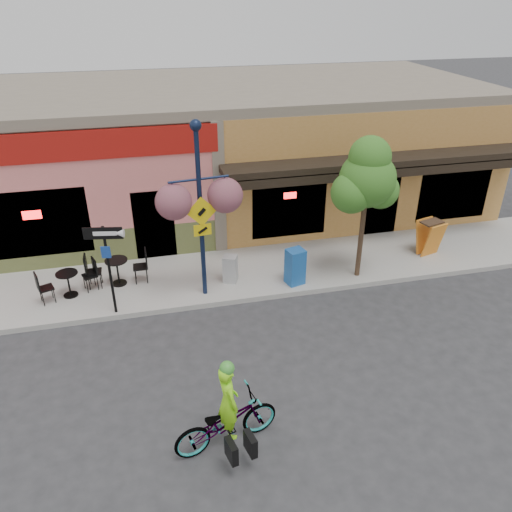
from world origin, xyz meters
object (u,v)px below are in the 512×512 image
Objects in this scene: cyclist_rider at (229,412)px; lamp_post at (201,214)px; bicycle at (226,422)px; newspaper_box_blue at (295,267)px; one_way_sign at (110,271)px; street_tree at (364,209)px; newspaper_box_grey at (230,269)px; building at (227,147)px.

lamp_post is at bearing -15.78° from cyclist_rider.
bicycle is 1.93× the size of newspaper_box_blue.
newspaper_box_blue is at bearing 14.19° from one_way_sign.
street_tree is (4.68, 4.95, 1.42)m from cyclist_rider.
lamp_post is 2.15m from newspaper_box_grey.
newspaper_box_grey is at bearing -24.20° from bicycle.
one_way_sign is (-2.04, 4.63, 0.83)m from bicycle.
street_tree is (3.63, -0.49, 1.65)m from newspaper_box_grey.
bicycle is 0.83× the size of one_way_sign.
cyclist_rider is at bearing -102.75° from bicycle.
street_tree is at bearing -6.70° from lamp_post.
building is 6.36m from newspaper_box_grey.
street_tree reaches higher than newspaper_box_grey.
cyclist_rider is 5.29m from lamp_post.
one_way_sign is 4.94m from newspaper_box_blue.
bicycle reaches higher than newspaper_box_grey.
cyclist_rider is 1.50× the size of newspaper_box_blue.
lamp_post is at bearing 19.32° from one_way_sign.
building is 17.54× the size of newspaper_box_blue.
building is 9.09× the size of bicycle.
cyclist_rider is 6.96m from street_tree.
lamp_post is (0.26, 4.99, 1.72)m from cyclist_rider.
street_tree is at bearing 13.25° from one_way_sign.
cyclist_rider is 0.64× the size of one_way_sign.
cyclist_rider is at bearing -133.40° from street_tree.
building is 6.76m from newspaper_box_blue.
cyclist_rider is (0.05, 0.00, 0.25)m from bicycle.
newspaper_box_blue is at bearing -7.31° from lamp_post.
lamp_post is 4.43m from street_tree.
newspaper_box_blue is (2.79, 4.94, -0.11)m from cyclist_rider.
newspaper_box_grey is (3.14, 0.81, -0.81)m from one_way_sign.
newspaper_box_grey is at bearing -23.69° from cyclist_rider.
cyclist_rider reaches higher than newspaper_box_blue.
lamp_post is at bearing -126.80° from newspaper_box_grey.
bicycle is 5.38m from lamp_post.
newspaper_box_blue reaches higher than newspaper_box_grey.
building is 4.44× the size of street_tree.
one_way_sign is (-4.22, -6.85, -0.89)m from building.
lamp_post reaches higher than street_tree.
bicycle is 1.29× the size of cyclist_rider.
cyclist_rider is 5.11m from one_way_sign.
one_way_sign is at bearing -142.02° from newspaper_box_grey.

